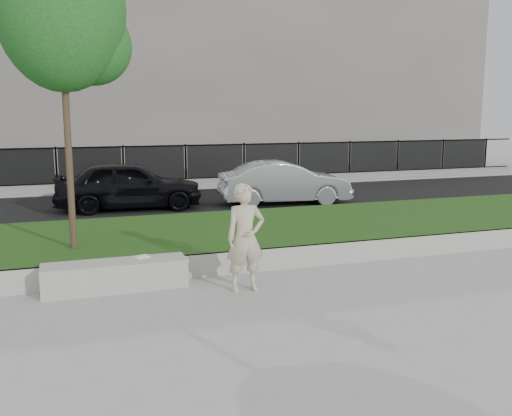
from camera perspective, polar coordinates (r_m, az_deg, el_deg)
name	(u,v)px	position (r m, az deg, el deg)	size (l,w,h in m)	color
ground	(246,292)	(9.03, -0.99, -8.41)	(90.00, 90.00, 0.00)	gray
grass_bank	(201,239)	(11.77, -5.50, -3.13)	(34.00, 4.00, 0.40)	black
grass_kerb	(228,263)	(9.93, -2.85, -5.53)	(34.00, 0.08, 0.40)	#98958E
street	(158,206)	(17.10, -9.79, 0.21)	(34.00, 7.00, 0.04)	black
far_pavement	(138,186)	(21.51, -11.72, 2.20)	(34.00, 3.00, 0.12)	gray
iron_fence	(141,176)	(20.47, -11.41, 3.19)	(32.00, 0.30, 1.50)	slate
building_facade	(115,63)	(28.37, -13.93, 13.90)	(34.00, 10.00, 10.00)	#645E57
stone_bench	(115,276)	(9.36, -13.88, -6.58)	(2.24, 0.56, 0.46)	#98958E
man	(245,238)	(8.90, -1.07, -3.01)	(0.62, 0.41, 1.70)	#C2B695
book	(142,257)	(9.46, -11.34, -4.79)	(0.23, 0.16, 0.03)	white
young_tree	(66,14)	(10.54, -18.47, 17.93)	(2.25, 2.15, 5.50)	#38281C
car_dark	(129,185)	(16.47, -12.60, 2.26)	(1.64, 4.07, 1.39)	black
car_silver	(284,183)	(17.04, 2.87, 2.55)	(1.35, 3.88, 1.28)	#A0A4A8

